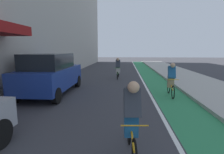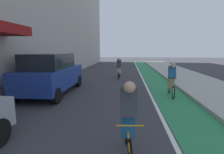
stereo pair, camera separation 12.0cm
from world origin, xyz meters
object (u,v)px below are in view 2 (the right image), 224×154
(cyclist_mid, at_px, (172,78))
(cyclist_trailing, at_px, (119,68))
(cyclist_lead, at_px, (128,119))
(parked_suv_blue, at_px, (51,73))

(cyclist_mid, bearing_deg, cyclist_trailing, 119.53)
(cyclist_lead, xyz_separation_m, cyclist_trailing, (-0.70, 9.72, -0.00))
(cyclist_lead, bearing_deg, parked_suv_blue, 127.89)
(cyclist_lead, height_order, cyclist_trailing, cyclist_lead)
(cyclist_lead, bearing_deg, cyclist_mid, 67.76)
(parked_suv_blue, relative_size, cyclist_trailing, 2.67)
(cyclist_mid, relative_size, cyclist_trailing, 1.00)
(cyclist_lead, xyz_separation_m, cyclist_mid, (2.02, 4.93, 0.04))
(parked_suv_blue, height_order, cyclist_mid, parked_suv_blue)
(cyclist_lead, relative_size, cyclist_mid, 1.02)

